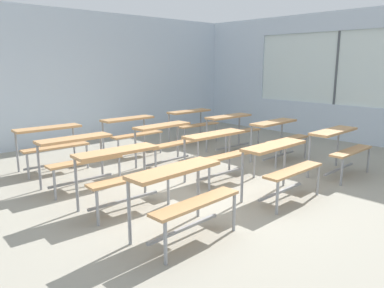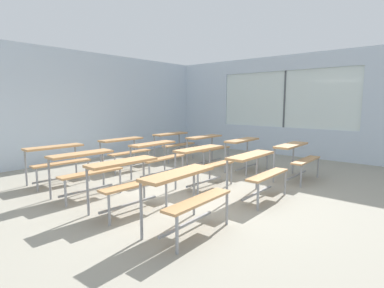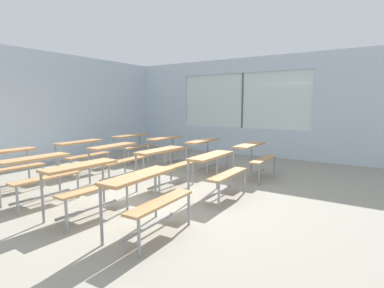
{
  "view_description": "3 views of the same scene",
  "coord_description": "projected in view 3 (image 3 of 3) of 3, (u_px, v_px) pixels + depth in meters",
  "views": [
    {
      "loc": [
        -3.55,
        -3.66,
        1.82
      ],
      "look_at": [
        0.56,
        0.75,
        0.5
      ],
      "focal_mm": 34.51,
      "sensor_mm": 36.0,
      "label": 1
    },
    {
      "loc": [
        -3.8,
        -3.3,
        1.6
      ],
      "look_at": [
        1.27,
        1.02,
        0.68
      ],
      "focal_mm": 28.0,
      "sensor_mm": 36.0,
      "label": 2
    },
    {
      "loc": [
        -3.8,
        -3.3,
        1.6
      ],
      "look_at": [
        1.33,
        0.01,
        0.78
      ],
      "focal_mm": 28.0,
      "sensor_mm": 36.0,
      "label": 3
    }
  ],
  "objects": [
    {
      "name": "desk_bench_r3c0",
      "position": [
        7.0,
        160.0,
        5.52
      ],
      "size": [
        1.13,
        0.64,
        0.74
      ],
      "rotation": [
        0.0,
        0.0,
        -0.05
      ],
      "color": "tan",
      "rests_on": "ground"
    },
    {
      "name": "desk_bench_r2c0",
      "position": [
        39.0,
        168.0,
        4.83
      ],
      "size": [
        1.11,
        0.62,
        0.74
      ],
      "rotation": [
        0.0,
        0.0,
        -0.02
      ],
      "color": "tan",
      "rests_on": "ground"
    },
    {
      "name": "desk_bench_r2c1",
      "position": [
        116.0,
        154.0,
        6.25
      ],
      "size": [
        1.12,
        0.62,
        0.74
      ],
      "rotation": [
        0.0,
        0.0,
        0.03
      ],
      "color": "tan",
      "rests_on": "ground"
    },
    {
      "name": "wall_back",
      "position": [
        10.0,
        108.0,
        7.37
      ],
      "size": [
        10.0,
        0.12,
        3.0
      ],
      "primitive_type": "cube",
      "color": "silver",
      "rests_on": "ground"
    },
    {
      "name": "desk_bench_r3c2",
      "position": [
        134.0,
        142.0,
        8.3
      ],
      "size": [
        1.11,
        0.61,
        0.74
      ],
      "rotation": [
        0.0,
        0.0,
        -0.01
      ],
      "color": "tan",
      "rests_on": "ground"
    },
    {
      "name": "desk_bench_r1c2",
      "position": [
        207.0,
        148.0,
        7.12
      ],
      "size": [
        1.11,
        0.6,
        0.74
      ],
      "rotation": [
        0.0,
        0.0,
        0.01
      ],
      "color": "tan",
      "rests_on": "ground"
    },
    {
      "name": "ground",
      "position": [
        151.0,
        199.0,
        5.15
      ],
      "size": [
        10.0,
        9.0,
        0.05
      ],
      "primitive_type": "cube",
      "color": "gray"
    },
    {
      "name": "desk_bench_r3c1",
      "position": [
        82.0,
        149.0,
        6.88
      ],
      "size": [
        1.1,
        0.6,
        0.74
      ],
      "rotation": [
        0.0,
        0.0,
        0.0
      ],
      "color": "tan",
      "rests_on": "ground"
    },
    {
      "name": "desk_bench_r0c2",
      "position": [
        254.0,
        153.0,
        6.42
      ],
      "size": [
        1.11,
        0.6,
        0.74
      ],
      "rotation": [
        0.0,
        0.0,
        0.01
      ],
      "color": "tan",
      "rests_on": "ground"
    },
    {
      "name": "desk_bench_r2c2",
      "position": [
        168.0,
        144.0,
        7.69
      ],
      "size": [
        1.12,
        0.63,
        0.74
      ],
      "rotation": [
        0.0,
        0.0,
        -0.03
      ],
      "color": "tan",
      "rests_on": "ground"
    },
    {
      "name": "desk_bench_r1c1",
      "position": [
        164.0,
        159.0,
        5.67
      ],
      "size": [
        1.12,
        0.63,
        0.74
      ],
      "rotation": [
        0.0,
        0.0,
        -0.04
      ],
      "color": "tan",
      "rests_on": "ground"
    },
    {
      "name": "desk_bench_r1c0",
      "position": [
        85.0,
        177.0,
        4.24
      ],
      "size": [
        1.12,
        0.64,
        0.74
      ],
      "rotation": [
        0.0,
        0.0,
        -0.04
      ],
      "color": "tan",
      "rests_on": "ground"
    },
    {
      "name": "wall_right",
      "position": [
        262.0,
        109.0,
        9.05
      ],
      "size": [
        0.12,
        9.0,
        3.0
      ],
      "color": "silver",
      "rests_on": "ground"
    },
    {
      "name": "desk_bench_r0c1",
      "position": [
        217.0,
        166.0,
        5.07
      ],
      "size": [
        1.11,
        0.6,
        0.74
      ],
      "rotation": [
        0.0,
        0.0,
        0.01
      ],
      "color": "tan",
      "rests_on": "ground"
    },
    {
      "name": "desk_bench_r0c0",
      "position": [
        146.0,
        190.0,
        3.64
      ],
      "size": [
        1.12,
        0.63,
        0.74
      ],
      "rotation": [
        0.0,
        0.0,
        0.04
      ],
      "color": "tan",
      "rests_on": "ground"
    }
  ]
}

